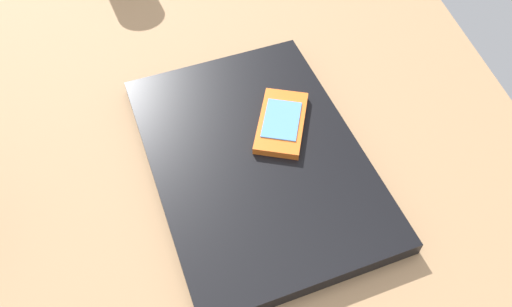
% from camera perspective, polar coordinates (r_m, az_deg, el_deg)
% --- Properties ---
extents(desk_surface, '(1.20, 0.80, 0.03)m').
position_cam_1_polar(desk_surface, '(0.59, -4.98, -5.29)').
color(desk_surface, '#9E7751').
rests_on(desk_surface, ground).
extents(laptop_closed, '(0.36, 0.28, 0.02)m').
position_cam_1_polar(laptop_closed, '(0.59, 0.00, -0.62)').
color(laptop_closed, black).
rests_on(laptop_closed, desk_surface).
extents(cell_phone_on_laptop, '(0.11, 0.08, 0.01)m').
position_cam_1_polar(cell_phone_on_laptop, '(0.61, 2.83, 3.47)').
color(cell_phone_on_laptop, orange).
rests_on(cell_phone_on_laptop, laptop_closed).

